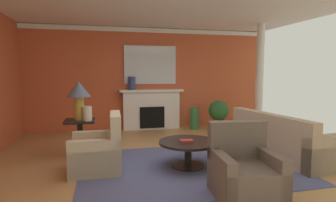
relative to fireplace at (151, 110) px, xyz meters
name	(u,v)px	position (x,y,z in m)	size (l,w,h in m)	color
ground_plane	(177,163)	(-0.09, -3.07, -0.54)	(8.58, 8.58, 0.00)	tan
wall_fireplace	(147,79)	(-0.09, 0.21, 0.90)	(7.20, 0.12, 2.87)	#C65633
ceiling_panel	(173,0)	(-0.09, -2.77, 2.36)	(7.20, 7.05, 0.06)	white
crown_moulding	(147,30)	(-0.09, 0.13, 2.25)	(7.20, 0.08, 0.12)	white
area_rug	(188,166)	(0.04, -3.30, -0.53)	(3.60, 2.62, 0.01)	#4C517A
fireplace	(151,110)	(0.00, 0.00, 0.00)	(1.80, 0.35, 1.13)	white
mantel_mirror	(150,65)	(0.00, 0.12, 1.28)	(1.48, 0.04, 1.08)	silver
sofa	(282,142)	(1.96, -3.19, -0.24)	(1.14, 2.19, 0.85)	tan
armchair_near_window	(99,153)	(-1.44, -3.14, -0.23)	(0.83, 0.83, 0.95)	#C1B293
armchair_facing_fireplace	(245,174)	(0.40, -4.57, -0.23)	(0.88, 0.88, 0.95)	brown
coffee_table	(188,148)	(0.04, -3.30, -0.20)	(1.00, 1.00, 0.45)	black
side_table	(80,135)	(-1.80, -2.16, -0.14)	(0.56, 0.56, 0.70)	black
table_lamp	(79,93)	(-1.80, -2.16, 0.69)	(0.44, 0.44, 0.75)	#B28E38
vase_on_side_table	(87,113)	(-1.65, -2.28, 0.30)	(0.17, 0.17, 0.27)	beige
vase_tall_corner	(195,118)	(1.20, -0.30, -0.23)	(0.26, 0.26, 0.62)	#33703D
vase_mantel_left	(132,83)	(-0.55, -0.05, 0.78)	(0.19, 0.19, 0.36)	navy
book_red_cover	(187,141)	(-0.01, -3.36, -0.07)	(0.22, 0.15, 0.04)	maroon
potted_plant	(218,113)	(1.80, -0.60, -0.05)	(0.56, 0.56, 0.83)	#A8754C
column_white	(259,79)	(2.71, -1.14, 0.90)	(0.20, 0.20, 2.87)	white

